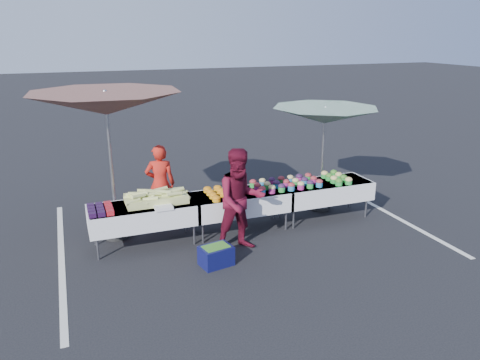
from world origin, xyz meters
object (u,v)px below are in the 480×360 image
object	(u,v)px
table_right	(324,190)
umbrella_right	(325,116)
umbrella_left	(106,104)
table_center	(240,201)
table_left	(143,214)
customer	(241,200)
vendor	(160,184)
storage_bin	(216,255)

from	to	relation	value
table_right	umbrella_right	world-z (taller)	umbrella_right
table_right	umbrella_left	xyz separation A→B (m)	(-4.02, 0.56, 1.85)
table_center	umbrella_right	size ratio (longest dim) A/B	0.75
table_left	table_right	distance (m)	3.60
table_center	customer	world-z (taller)	customer
table_left	customer	xyz separation A→B (m)	(1.53, -0.75, 0.31)
vendor	storage_bin	xyz separation A→B (m)	(0.44, -2.12, -0.61)
table_center	customer	size ratio (longest dim) A/B	1.04
table_right	umbrella_right	size ratio (longest dim) A/B	0.75
table_right	storage_bin	distance (m)	2.93
umbrella_left	umbrella_right	xyz separation A→B (m)	(4.20, -0.12, -0.44)
umbrella_right	vendor	bearing A→B (deg)	170.96
umbrella_left	table_center	bearing A→B (deg)	-14.05
vendor	table_left	bearing A→B (deg)	75.32
table_center	table_right	distance (m)	1.80
umbrella_right	customer	bearing A→B (deg)	-152.33
table_right	umbrella_left	size ratio (longest dim) A/B	0.56
table_right	vendor	world-z (taller)	vendor
table_center	storage_bin	bearing A→B (deg)	-126.40
customer	umbrella_right	xyz separation A→B (m)	(2.26, 1.18, 1.10)
customer	storage_bin	bearing A→B (deg)	-143.42
table_right	umbrella_right	xyz separation A→B (m)	(0.18, 0.43, 1.41)
vendor	umbrella_right	bearing A→B (deg)	-175.74
table_right	customer	bearing A→B (deg)	-160.12
table_right	table_center	bearing A→B (deg)	180.00
table_left	umbrella_left	size ratio (longest dim) A/B	0.56
table_left	table_right	world-z (taller)	same
table_center	vendor	distance (m)	1.62
table_right	umbrella_right	distance (m)	1.48
table_center	customer	xyz separation A→B (m)	(-0.27, -0.75, 0.31)
table_center	customer	bearing A→B (deg)	-110.11
umbrella_right	storage_bin	xyz separation A→B (m)	(-2.84, -1.60, -1.82)
table_center	customer	distance (m)	0.86
table_right	vendor	bearing A→B (deg)	162.84
table_left	umbrella_left	distance (m)	1.97
table_left	umbrella_left	xyz separation A→B (m)	(-0.42, 0.56, 1.85)
table_center	table_right	world-z (taller)	same
vendor	storage_bin	bearing A→B (deg)	114.95
table_center	table_right	size ratio (longest dim) A/B	1.00
table_right	customer	world-z (taller)	customer
umbrella_left	umbrella_right	world-z (taller)	umbrella_left
customer	umbrella_right	size ratio (longest dim) A/B	0.72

